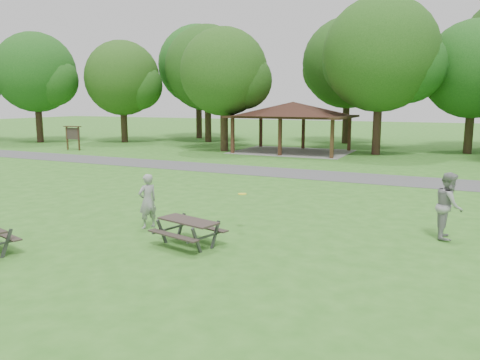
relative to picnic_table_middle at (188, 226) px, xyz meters
name	(u,v)px	position (x,y,z in m)	size (l,w,h in m)	color
ground	(141,249)	(-0.97, -0.79, -0.54)	(160.00, 160.00, 0.00)	#337521
asphalt_path	(303,174)	(-0.97, 13.21, -0.53)	(120.00, 3.20, 0.02)	#4D4D50
pavilion	(293,111)	(-4.97, 23.21, 2.52)	(8.60, 7.01, 3.76)	#3D2316
notice_board	(73,133)	(-20.97, 17.21, 0.77)	(1.60, 0.30, 1.88)	#3A2715
tree_row_a	(37,75)	(-28.88, 21.23, 5.61)	(7.56, 7.20, 9.97)	black
tree_row_b	(123,80)	(-21.89, 24.73, 5.12)	(7.14, 6.80, 9.28)	black
tree_row_c	(209,71)	(-14.87, 28.23, 5.99)	(8.19, 7.80, 10.67)	black
tree_row_d	(225,75)	(-9.89, 21.73, 5.23)	(6.93, 6.60, 9.27)	#302315
tree_row_e	(382,58)	(1.13, 24.23, 6.24)	(8.40, 8.00, 11.02)	#301D15
tree_row_f	(475,72)	(7.12, 27.73, 5.30)	(7.35, 7.00, 9.55)	black
tree_deep_a	(199,68)	(-17.87, 31.73, 6.59)	(8.40, 8.00, 11.38)	black
tree_deep_b	(349,66)	(-2.87, 32.23, 6.34)	(8.40, 8.00, 11.13)	black
picnic_table_middle	(188,226)	(0.00, 0.00, 0.00)	(1.98, 1.73, 0.74)	#312723
frisbee_in_flight	(242,194)	(0.72, 1.90, 0.59)	(0.27, 0.27, 0.02)	yellow
frisbee_thrower	(148,201)	(-2.05, 1.01, 0.29)	(0.61, 0.40, 1.67)	#969598
frisbee_catcher	(449,206)	(6.27, 3.71, 0.40)	(0.92, 0.72, 1.89)	gray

